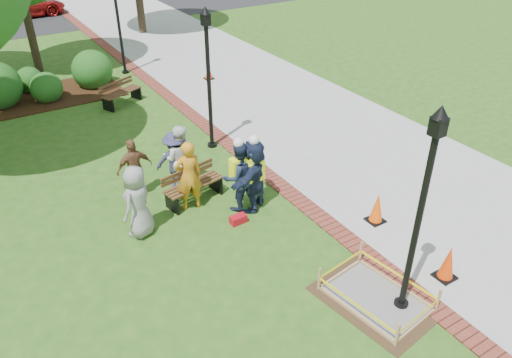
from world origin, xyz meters
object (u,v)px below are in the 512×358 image
cone_front (448,264)px  hivis_worker_a (254,173)px  wet_concrete_pad (377,291)px  hivis_worker_c (239,175)px  bench_near (194,191)px  hivis_worker_b (255,176)px  lamp_near (422,201)px

cone_front → hivis_worker_a: 4.86m
hivis_worker_a → wet_concrete_pad: bearing=-85.3°
hivis_worker_c → bench_near: bearing=132.7°
hivis_worker_c → hivis_worker_b: bearing=-31.0°
wet_concrete_pad → hivis_worker_a: bearing=94.7°
wet_concrete_pad → bench_near: (-1.50, 5.15, 0.04)m
lamp_near → hivis_worker_a: 4.74m
hivis_worker_b → wet_concrete_pad: bearing=-85.4°
lamp_near → hivis_worker_b: size_ratio=2.30×
cone_front → hivis_worker_b: size_ratio=0.44×
lamp_near → hivis_worker_b: lamp_near is taller
wet_concrete_pad → hivis_worker_a: (-0.34, 4.08, 0.77)m
wet_concrete_pad → hivis_worker_c: bearing=98.9°
wet_concrete_pad → bench_near: bearing=106.2°
wet_concrete_pad → cone_front: 1.71m
hivis_worker_c → hivis_worker_a: bearing=-27.4°
cone_front → hivis_worker_b: bearing=114.8°
wet_concrete_pad → lamp_near: lamp_near is taller
wet_concrete_pad → hivis_worker_b: hivis_worker_b is taller
wet_concrete_pad → bench_near: size_ratio=1.51×
hivis_worker_a → lamp_near: bearing=-81.7°
cone_front → hivis_worker_c: (-2.35, 4.55, 0.59)m
cone_front → lamp_near: (-1.37, -0.08, 2.09)m
wet_concrete_pad → lamp_near: size_ratio=0.59×
wet_concrete_pad → hivis_worker_c: hivis_worker_c is taller
bench_near → wet_concrete_pad: bearing=-73.8°
bench_near → lamp_near: lamp_near is taller
hivis_worker_a → hivis_worker_c: bearing=152.6°
lamp_near → hivis_worker_a: bearing=98.3°
cone_front → lamp_near: bearing=-176.5°
bench_near → hivis_worker_b: 1.73m
cone_front → lamp_near: lamp_near is taller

